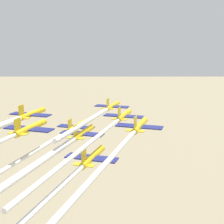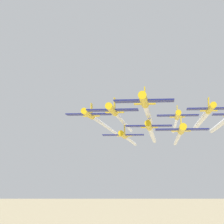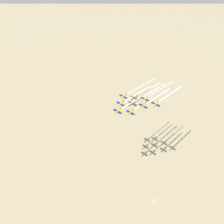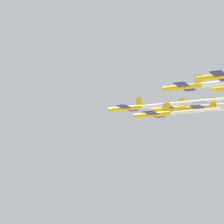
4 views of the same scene
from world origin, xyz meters
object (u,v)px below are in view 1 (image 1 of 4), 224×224
(jet_8, at_px, (92,157))
(jet_0, at_px, (112,106))
(jet_2, at_px, (124,116))
(jet_4, at_px, (83,133))
(jet_7, at_px, (30,128))
(jet_5, at_px, (139,126))
(jet_3, at_px, (31,114))
(jet_1, at_px, (76,126))

(jet_8, bearing_deg, jet_0, 101.09)
(jet_2, height_order, jet_8, jet_2)
(jet_4, height_order, jet_7, jet_7)
(jet_5, bearing_deg, jet_3, 180.00)
(jet_2, bearing_deg, jet_7, -120.47)
(jet_0, xyz_separation_m, jet_2, (-4.94, 11.25, -0.00))
(jet_4, height_order, jet_5, jet_5)
(jet_2, relative_size, jet_7, 1.00)
(jet_3, xyz_separation_m, jet_7, (-4.94, 11.25, -0.05))
(jet_2, relative_size, jet_8, 1.00)
(jet_8, bearing_deg, jet_4, 120.47)
(jet_4, relative_size, jet_5, 1.00)
(jet_0, distance_m, jet_1, 12.82)
(jet_1, height_order, jet_7, jet_7)
(jet_4, xyz_separation_m, jet_7, (7.43, 9.78, 3.31))
(jet_1, bearing_deg, jet_5, -29.54)
(jet_0, height_order, jet_8, jet_0)
(jet_2, bearing_deg, jet_3, -150.46)
(jet_4, bearing_deg, jet_8, -59.53)
(jet_4, bearing_deg, jet_0, 90.00)
(jet_4, height_order, jet_8, jet_4)
(jet_8, bearing_deg, jet_1, 120.47)
(jet_5, bearing_deg, jet_8, -120.47)
(jet_5, relative_size, jet_8, 1.00)
(jet_4, relative_size, jet_7, 1.00)
(jet_4, bearing_deg, jet_5, -0.00)
(jet_1, xyz_separation_m, jet_3, (7.43, 9.78, 5.05))
(jet_2, height_order, jet_5, jet_5)
(jet_5, bearing_deg, jet_7, -150.46)
(jet_2, relative_size, jet_5, 1.00)
(jet_0, bearing_deg, jet_7, -101.09)
(jet_7, bearing_deg, jet_2, 59.53)
(jet_5, distance_m, jet_7, 21.48)
(jet_4, bearing_deg, jet_7, -120.47)
(jet_2, xyz_separation_m, jet_7, (14.86, 19.56, 1.33))
(jet_8, bearing_deg, jet_5, 59.53)
(jet_3, bearing_deg, jet_7, -59.53)
(jet_5, relative_size, jet_7, 1.00)
(jet_4, bearing_deg, jet_1, 120.47)
(jet_3, relative_size, jet_5, 1.00)
(jet_0, relative_size, jet_5, 1.00)
(jet_1, distance_m, jet_8, 24.57)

